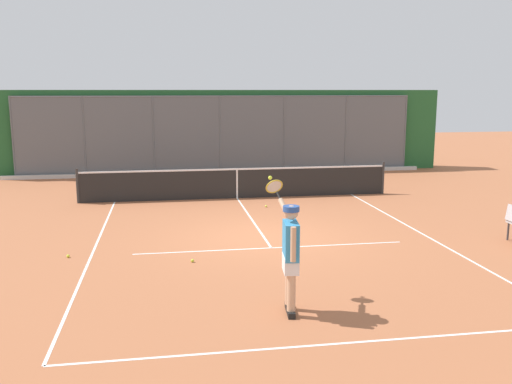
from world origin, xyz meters
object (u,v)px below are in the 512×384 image
tennis_ball_mid_court (193,261)px  tennis_ball_near_baseline (266,206)px  tennis_ball_by_sideline (68,256)px  tennis_player (290,250)px

tennis_ball_mid_court → tennis_ball_near_baseline: 5.53m
tennis_ball_by_sideline → tennis_ball_mid_court: size_ratio=1.00×
tennis_player → tennis_ball_near_baseline: (-1.06, -7.77, -0.97)m
tennis_player → tennis_ball_by_sideline: bearing=53.8°
tennis_player → tennis_ball_mid_court: 3.25m
tennis_ball_near_baseline → tennis_ball_by_sideline: bearing=40.7°
tennis_player → tennis_ball_by_sideline: tennis_player is taller
tennis_player → tennis_ball_by_sideline: (3.87, -3.53, -0.97)m
tennis_player → tennis_ball_near_baseline: 7.90m
tennis_player → tennis_ball_by_sideline: 5.32m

